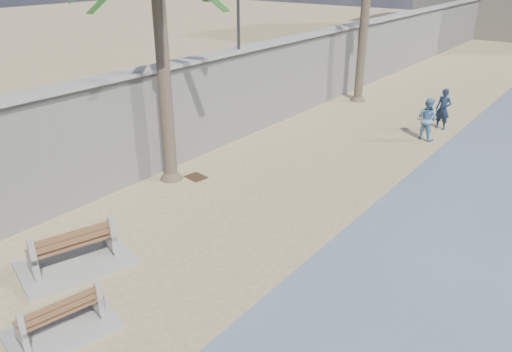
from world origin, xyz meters
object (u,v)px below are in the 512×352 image
Objects in this scene: person_b at (427,117)px; person_a at (444,106)px; bench_near at (60,317)px; bench_far at (73,249)px.

person_a is at bearing -77.78° from person_b.
person_a reaches higher than person_b.
person_b is at bearing 83.90° from bench_near.
bench_near is 1.13× the size of person_a.
bench_near is at bearing -90.24° from person_a.
bench_far is 16.36m from person_a.
bench_near is at bearing -40.39° from bench_far.
bench_near is 17.60m from person_a.
person_a is 1.74m from person_b.
person_a is 1.05× the size of person_b.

